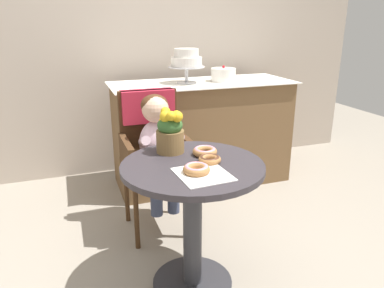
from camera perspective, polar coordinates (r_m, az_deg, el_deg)
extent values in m
plane|color=gray|center=(2.20, 0.07, -20.81)|extent=(8.00, 8.00, 0.00)
cube|color=#B2A393|center=(3.49, -10.58, 17.62)|extent=(4.80, 0.10, 2.70)
cylinder|color=#332D33|center=(1.83, 0.08, -3.51)|extent=(0.72, 0.72, 0.03)
cylinder|color=#333338|center=(1.99, 0.08, -13.14)|extent=(0.10, 0.10, 0.69)
cylinder|color=#333338|center=(2.19, 0.07, -20.61)|extent=(0.44, 0.44, 0.02)
cube|color=#472D19|center=(2.46, -5.60, -3.52)|extent=(0.42, 0.42, 0.04)
cube|color=#472D19|center=(2.55, -6.81, 3.27)|extent=(0.40, 0.04, 0.46)
cube|color=#472D19|center=(2.38, -10.12, -1.56)|extent=(0.04, 0.38, 0.18)
cube|color=#472D19|center=(2.46, -1.39, -0.57)|extent=(0.04, 0.38, 0.18)
cube|color=#B22338|center=(2.52, -6.92, 5.89)|extent=(0.36, 0.11, 0.22)
cylinder|color=#472D19|center=(2.37, -8.63, -11.14)|extent=(0.03, 0.03, 0.45)
cylinder|color=#472D19|center=(2.45, -0.23, -9.87)|extent=(0.03, 0.03, 0.45)
cylinder|color=#472D19|center=(2.69, -10.13, -7.47)|extent=(0.03, 0.03, 0.45)
cylinder|color=#472D19|center=(2.76, -2.70, -6.48)|extent=(0.03, 0.03, 0.45)
ellipsoid|color=silver|center=(2.38, -5.61, 0.15)|extent=(0.22, 0.16, 0.30)
sphere|color=#E0B293|center=(2.31, -5.73, 5.41)|extent=(0.17, 0.17, 0.17)
ellipsoid|color=#4C2D19|center=(2.32, -5.86, 6.05)|extent=(0.17, 0.17, 0.14)
cylinder|color=silver|center=(2.26, -7.44, 0.43)|extent=(0.08, 0.23, 0.13)
sphere|color=#E0B293|center=(2.22, -6.70, -1.86)|extent=(0.06, 0.06, 0.06)
cylinder|color=silver|center=(2.31, -2.83, 0.92)|extent=(0.08, 0.23, 0.13)
sphere|color=#E0B293|center=(2.26, -2.47, -1.36)|extent=(0.06, 0.06, 0.06)
cylinder|color=#3F4760|center=(2.33, -6.36, -3.15)|extent=(0.09, 0.22, 0.09)
cylinder|color=#3F4760|center=(2.30, -5.57, -8.05)|extent=(0.08, 0.08, 0.26)
cylinder|color=#3F4760|center=(2.36, -3.75, -2.83)|extent=(0.09, 0.22, 0.09)
cylinder|color=#3F4760|center=(2.33, -2.92, -7.67)|extent=(0.08, 0.08, 0.26)
cube|color=white|center=(1.70, 1.59, -4.74)|extent=(0.25, 0.26, 0.00)
torus|color=#AD7542|center=(1.84, 2.78, -2.42)|extent=(0.11, 0.11, 0.03)
torus|color=#512D1E|center=(1.83, 2.78, -2.15)|extent=(0.10, 0.10, 0.02)
torus|color=#AD7542|center=(1.94, 2.02, -1.19)|extent=(0.13, 0.13, 0.04)
torus|color=pink|center=(1.93, 2.02, -0.90)|extent=(0.12, 0.12, 0.02)
torus|color=#AD7542|center=(1.71, 0.70, -3.98)|extent=(0.13, 0.13, 0.04)
torus|color=pink|center=(1.70, 0.70, -3.65)|extent=(0.11, 0.11, 0.02)
cylinder|color=brown|center=(1.97, -3.40, 0.42)|extent=(0.15, 0.15, 0.12)
ellipsoid|color=#38662D|center=(1.94, -3.45, 2.94)|extent=(0.14, 0.13, 0.10)
sphere|color=gold|center=(1.94, -2.43, 4.55)|extent=(0.05, 0.05, 0.05)
sphere|color=gold|center=(1.97, -3.26, 3.02)|extent=(0.07, 0.07, 0.07)
sphere|color=gold|center=(1.97, -4.14, 4.98)|extent=(0.05, 0.05, 0.05)
sphere|color=gold|center=(1.94, -4.27, 3.39)|extent=(0.07, 0.07, 0.07)
sphere|color=gold|center=(1.91, -4.10, 4.27)|extent=(0.06, 0.06, 0.06)
sphere|color=gold|center=(1.88, -3.27, 4.35)|extent=(0.05, 0.05, 0.05)
sphere|color=gold|center=(1.89, -2.31, 4.27)|extent=(0.06, 0.06, 0.06)
cube|color=brown|center=(3.25, 1.59, 1.72)|extent=(1.50, 0.56, 0.90)
cube|color=white|center=(3.14, 1.66, 9.52)|extent=(1.56, 0.62, 0.01)
cylinder|color=silver|center=(3.10, -0.86, 9.54)|extent=(0.16, 0.16, 0.01)
cylinder|color=silver|center=(3.09, -0.86, 10.73)|extent=(0.03, 0.03, 0.12)
cylinder|color=silver|center=(3.08, -0.87, 11.91)|extent=(0.30, 0.30, 0.01)
cylinder|color=white|center=(3.07, -0.87, 12.68)|extent=(0.26, 0.25, 0.08)
cylinder|color=white|center=(3.08, -0.87, 12.20)|extent=(0.26, 0.26, 0.01)
cylinder|color=white|center=(3.07, -0.88, 14.01)|extent=(0.20, 0.20, 0.07)
cylinder|color=white|center=(3.07, -0.88, 13.57)|extent=(0.20, 0.20, 0.01)
cylinder|color=white|center=(3.19, 4.89, 10.68)|extent=(0.21, 0.21, 0.11)
sphere|color=red|center=(3.19, 4.92, 11.88)|extent=(0.02, 0.02, 0.02)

